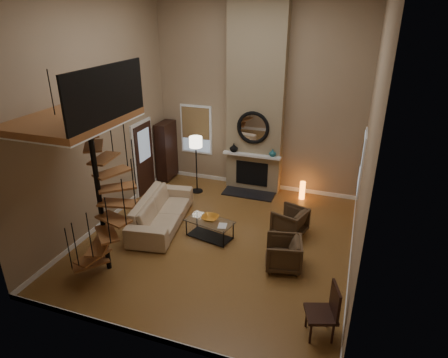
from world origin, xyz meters
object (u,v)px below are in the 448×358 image
(armchair_far, at_px, (287,254))
(floor_lamp, at_px, (196,147))
(side_chair, at_px, (327,310))
(hutch, at_px, (166,150))
(accent_lamp, at_px, (302,191))
(sofa, at_px, (161,211))
(coffee_table, at_px, (210,227))
(armchair_near, at_px, (292,222))

(armchair_far, distance_m, floor_lamp, 4.41)
(side_chair, bearing_deg, floor_lamp, 133.40)
(hutch, height_order, accent_lamp, hutch)
(accent_lamp, bearing_deg, floor_lamp, -169.52)
(sofa, bearing_deg, coffee_table, -105.97)
(armchair_far, height_order, floor_lamp, floor_lamp)
(sofa, relative_size, armchair_near, 3.46)
(hutch, bearing_deg, sofa, -66.09)
(armchair_near, height_order, floor_lamp, floor_lamp)
(coffee_table, bearing_deg, accent_lamp, 58.07)
(sofa, bearing_deg, armchair_far, -111.84)
(hutch, xyz_separation_m, side_chair, (5.45, -5.01, -0.42))
(hutch, bearing_deg, accent_lamp, -0.32)
(armchair_near, distance_m, accent_lamp, 2.06)
(floor_lamp, bearing_deg, coffee_table, -60.33)
(hutch, xyz_separation_m, armchair_near, (4.36, -2.08, -0.60))
(hutch, bearing_deg, coffee_table, -48.04)
(floor_lamp, relative_size, side_chair, 1.68)
(hutch, xyz_separation_m, accent_lamp, (4.28, -0.02, -0.70))
(accent_lamp, height_order, side_chair, side_chair)
(armchair_near, xyz_separation_m, armchair_far, (0.12, -1.32, 0.00))
(armchair_far, distance_m, coffee_table, 2.03)
(coffee_table, distance_m, floor_lamp, 2.82)
(armchair_far, bearing_deg, sofa, -114.71)
(floor_lamp, distance_m, side_chair, 6.16)
(hutch, relative_size, side_chair, 1.76)
(hutch, height_order, floor_lamp, hutch)
(armchair_near, bearing_deg, side_chair, 38.11)
(coffee_table, xyz_separation_m, accent_lamp, (1.74, 2.80, -0.03))
(armchair_near, xyz_separation_m, coffee_table, (-1.82, -0.75, -0.07))
(floor_lamp, bearing_deg, side_chair, -46.60)
(floor_lamp, relative_size, accent_lamp, 3.09)
(hutch, distance_m, coffee_table, 3.85)
(armchair_far, height_order, accent_lamp, armchair_far)
(armchair_far, bearing_deg, side_chair, 18.51)
(sofa, bearing_deg, accent_lamp, -58.94)
(armchair_near, distance_m, floor_lamp, 3.60)
(hutch, relative_size, armchair_far, 2.41)
(armchair_near, relative_size, armchair_far, 0.98)
(hutch, bearing_deg, armchair_far, -37.12)
(armchair_far, height_order, side_chair, side_chair)
(armchair_near, xyz_separation_m, side_chair, (1.09, -2.93, 0.17))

